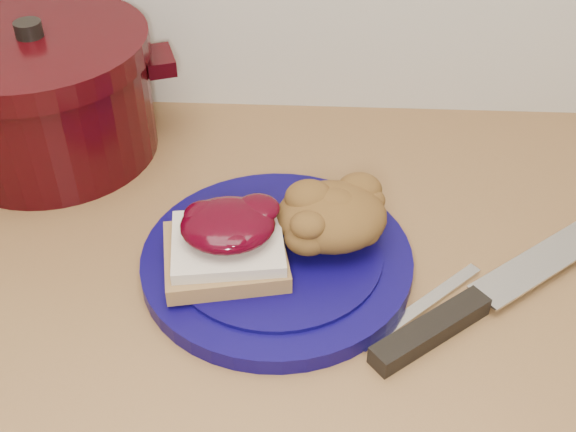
{
  "coord_description": "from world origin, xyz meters",
  "views": [
    {
      "loc": [
        0.08,
        0.97,
        1.4
      ],
      "look_at": [
        0.06,
        1.51,
        0.95
      ],
      "focal_mm": 45.0,
      "sensor_mm": 36.0,
      "label": 1
    }
  ],
  "objects_px": {
    "butter_knife": "(421,306)",
    "chef_knife": "(467,308)",
    "plate": "(277,261)",
    "dutch_oven": "(45,94)"
  },
  "relations": [
    {
      "from": "plate",
      "to": "chef_knife",
      "type": "height_order",
      "value": "chef_knife"
    },
    {
      "from": "chef_knife",
      "to": "plate",
      "type": "bearing_deg",
      "value": 124.3
    },
    {
      "from": "butter_knife",
      "to": "chef_knife",
      "type": "bearing_deg",
      "value": -52.17
    },
    {
      "from": "chef_knife",
      "to": "dutch_oven",
      "type": "xyz_separation_m",
      "value": [
        -0.46,
        0.25,
        0.07
      ]
    },
    {
      "from": "plate",
      "to": "dutch_oven",
      "type": "bearing_deg",
      "value": 145.14
    },
    {
      "from": "plate",
      "to": "dutch_oven",
      "type": "distance_m",
      "value": 0.35
    },
    {
      "from": "plate",
      "to": "dutch_oven",
      "type": "relative_size",
      "value": 0.82
    },
    {
      "from": "plate",
      "to": "butter_knife",
      "type": "bearing_deg",
      "value": -19.55
    },
    {
      "from": "plate",
      "to": "chef_knife",
      "type": "distance_m",
      "value": 0.19
    },
    {
      "from": "chef_knife",
      "to": "dutch_oven",
      "type": "relative_size",
      "value": 0.88
    }
  ]
}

